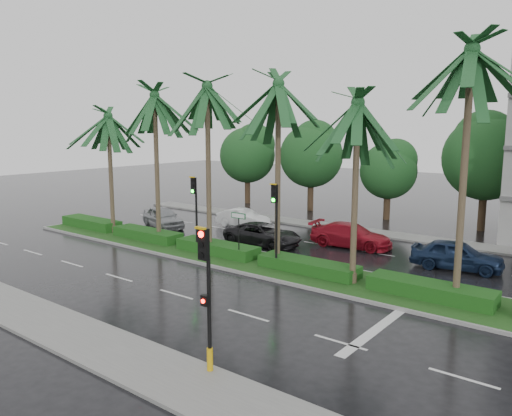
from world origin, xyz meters
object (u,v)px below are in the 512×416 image
Objects in this scene: signal_near at (207,294)px; car_red at (351,235)px; car_silver at (163,217)px; car_blue at (457,255)px; car_darkgrey at (263,234)px; signal_median_left at (195,203)px; car_white at (243,218)px; street_sign at (239,225)px.

signal_near reaches higher than car_red.
car_blue reaches higher than car_silver.
car_silver reaches higher than car_darkgrey.
signal_near is 22.45m from car_silver.
car_blue is at bearing 26.09° from signal_median_left.
car_silver is 1.10× the size of car_white.
signal_near is 16.10m from car_blue.
car_blue is at bearing 32.01° from street_sign.
signal_near is 1.00× the size of signal_median_left.
signal_near is at bearing -109.19° from car_silver.
signal_near is 0.99× the size of car_silver.
car_darkgrey is (-8.50, 14.02, -1.82)m from signal_near.
car_darkgrey is at bearing 117.73° from car_red.
signal_median_left is at bearing 158.68° from car_darkgrey.
car_white is 9.03m from car_red.
car_silver is 20.09m from car_blue.
car_white is (-3.00, 7.94, -2.34)m from signal_median_left.
street_sign is 0.65× the size of car_white.
signal_median_left is at bearing -162.31° from car_white.
street_sign is 4.64m from car_darkgrey.
signal_median_left reaches higher than car_silver.
signal_median_left is at bearing -176.53° from street_sign.
street_sign is (-7.00, 9.87, -0.38)m from signal_near.
signal_near is at bearing -44.09° from signal_median_left.
signal_median_left reaches higher than car_darkgrey.
car_blue is (12.50, 6.12, -2.23)m from signal_median_left.
car_silver is 13.82m from car_red.
car_darkgrey is at bearing 90.98° from car_blue.
car_white is 0.90× the size of car_blue.
car_white is at bearing -31.40° from car_silver.
signal_median_left is at bearing 107.82° from car_blue.
signal_median_left is 8.92m from car_silver.
car_blue is at bearing -82.97° from car_darkgrey.
street_sign is 11.29m from car_blue.
car_white is at bearing 80.49° from car_red.
car_silver is (-7.50, 4.27, -2.25)m from signal_median_left.
signal_median_left reaches higher than car_red.
street_sign is 0.52× the size of car_red.
car_darkgrey is at bearing 109.88° from street_sign.
street_sign is 0.53× the size of car_darkgrey.
street_sign is at bearing -91.87° from car_silver.
car_darkgrey is 5.34m from car_red.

